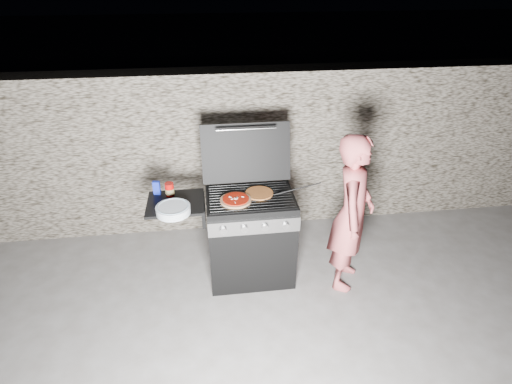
{
  "coord_description": "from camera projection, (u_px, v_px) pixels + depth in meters",
  "views": [
    {
      "loc": [
        -0.35,
        -3.09,
        2.73
      ],
      "look_at": [
        0.05,
        0.0,
        0.95
      ],
      "focal_mm": 28.0,
      "sensor_mm": 36.0,
      "label": 1
    }
  ],
  "objects": [
    {
      "name": "gas_grill",
      "position": [
        225.0,
        239.0,
        3.8
      ],
      "size": [
        1.34,
        0.79,
        0.91
      ],
      "primitive_type": null,
      "color": "black",
      "rests_on": "ground"
    },
    {
      "name": "stone_wall",
      "position": [
        240.0,
        150.0,
        4.51
      ],
      "size": [
        8.0,
        0.35,
        1.8
      ],
      "primitive_type": "cube",
      "color": "gray",
      "rests_on": "ground"
    },
    {
      "name": "tongs",
      "position": [
        298.0,
        189.0,
        3.63
      ],
      "size": [
        0.45,
        0.04,
        0.09
      ],
      "primitive_type": "cylinder",
      "rotation": [
        0.0,
        1.4,
        0.07
      ],
      "color": "black",
      "rests_on": "gas_grill"
    },
    {
      "name": "pizza_topped",
      "position": [
        236.0,
        200.0,
        3.52
      ],
      "size": [
        0.36,
        0.36,
        0.03
      ],
      "primitive_type": null,
      "rotation": [
        0.0,
        0.0,
        -0.41
      ],
      "color": "#B27B52",
      "rests_on": "gas_grill"
    },
    {
      "name": "pizza_plain",
      "position": [
        259.0,
        193.0,
        3.63
      ],
      "size": [
        0.31,
        0.31,
        0.01
      ],
      "primitive_type": "cylinder",
      "rotation": [
        0.0,
        0.0,
        0.24
      ],
      "color": "orange",
      "rests_on": "gas_grill"
    },
    {
      "name": "blue_carton",
      "position": [
        157.0,
        188.0,
        3.62
      ],
      "size": [
        0.07,
        0.04,
        0.13
      ],
      "primitive_type": "cube",
      "rotation": [
        0.0,
        0.0,
        -0.15
      ],
      "color": "#1123A9",
      "rests_on": "gas_grill"
    },
    {
      "name": "plate_stack",
      "position": [
        173.0,
        210.0,
        3.35
      ],
      "size": [
        0.38,
        0.38,
        0.07
      ],
      "primitive_type": "cylinder",
      "rotation": [
        0.0,
        0.0,
        0.43
      ],
      "color": "silver",
      "rests_on": "gas_grill"
    },
    {
      "name": "person",
      "position": [
        352.0,
        214.0,
        3.61
      ],
      "size": [
        0.57,
        0.66,
        1.53
      ],
      "primitive_type": "imported",
      "rotation": [
        0.0,
        0.0,
        1.14
      ],
      "color": "#C85759",
      "rests_on": "ground"
    },
    {
      "name": "sauce_jar",
      "position": [
        170.0,
        189.0,
        3.6
      ],
      "size": [
        0.1,
        0.1,
        0.12
      ],
      "primitive_type": "cylinder",
      "rotation": [
        0.0,
        0.0,
        0.28
      ],
      "color": "#A70B08",
      "rests_on": "gas_grill"
    },
    {
      "name": "ground",
      "position": [
        251.0,
        273.0,
        4.05
      ],
      "size": [
        50.0,
        50.0,
        0.0
      ],
      "primitive_type": "plane",
      "color": "#5B5551"
    }
  ]
}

